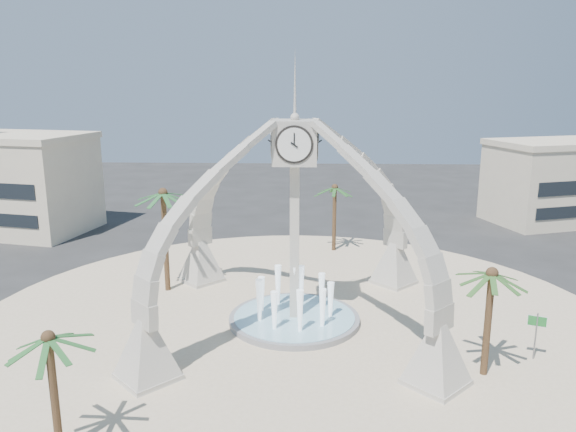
{
  "coord_description": "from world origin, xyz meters",
  "views": [
    {
      "loc": [
        0.84,
        -32.0,
        14.33
      ],
      "look_at": [
        -0.46,
        2.0,
        6.25
      ],
      "focal_mm": 35.0,
      "sensor_mm": 36.0,
      "label": 1
    }
  ],
  "objects_px": {
    "palm_south": "(48,339)",
    "street_sign": "(537,327)",
    "clock_tower": "(295,220)",
    "palm_east": "(492,275)",
    "palm_north": "(335,188)",
    "fountain": "(294,318)",
    "palm_west": "(163,194)"
  },
  "relations": [
    {
      "from": "clock_tower",
      "to": "fountain",
      "type": "xyz_separation_m",
      "value": [
        0.0,
        0.0,
        -6.2
      ]
    },
    {
      "from": "palm_east",
      "to": "palm_south",
      "type": "relative_size",
      "value": 1.08
    },
    {
      "from": "palm_north",
      "to": "palm_south",
      "type": "relative_size",
      "value": 1.11
    },
    {
      "from": "fountain",
      "to": "palm_north",
      "type": "height_order",
      "value": "palm_north"
    },
    {
      "from": "clock_tower",
      "to": "palm_south",
      "type": "relative_size",
      "value": 3.17
    },
    {
      "from": "palm_east",
      "to": "street_sign",
      "type": "height_order",
      "value": "palm_east"
    },
    {
      "from": "clock_tower",
      "to": "palm_north",
      "type": "xyz_separation_m",
      "value": [
        3.04,
        15.3,
        -0.93
      ]
    },
    {
      "from": "palm_east",
      "to": "palm_north",
      "type": "distance_m",
      "value": 22.3
    },
    {
      "from": "clock_tower",
      "to": "palm_west",
      "type": "distance_m",
      "value": 10.45
    },
    {
      "from": "fountain",
      "to": "palm_south",
      "type": "relative_size",
      "value": 1.41
    },
    {
      "from": "palm_west",
      "to": "street_sign",
      "type": "distance_m",
      "value": 24.39
    },
    {
      "from": "palm_south",
      "to": "palm_west",
      "type": "bearing_deg",
      "value": 90.6
    },
    {
      "from": "palm_south",
      "to": "street_sign",
      "type": "height_order",
      "value": "palm_south"
    },
    {
      "from": "clock_tower",
      "to": "street_sign",
      "type": "relative_size",
      "value": 6.78
    },
    {
      "from": "palm_west",
      "to": "street_sign",
      "type": "xyz_separation_m",
      "value": [
        21.93,
        -9.42,
        -5.05
      ]
    },
    {
      "from": "palm_east",
      "to": "palm_west",
      "type": "xyz_separation_m",
      "value": [
        -18.81,
        11.08,
        1.62
      ]
    },
    {
      "from": "palm_east",
      "to": "palm_north",
      "type": "bearing_deg",
      "value": 107.4
    },
    {
      "from": "fountain",
      "to": "palm_south",
      "type": "xyz_separation_m",
      "value": [
        -8.92,
        -12.94,
        4.66
      ]
    },
    {
      "from": "fountain",
      "to": "street_sign",
      "type": "xyz_separation_m",
      "value": [
        12.82,
        -4.31,
        1.6
      ]
    },
    {
      "from": "fountain",
      "to": "palm_west",
      "type": "bearing_deg",
      "value": 150.72
    },
    {
      "from": "palm_west",
      "to": "street_sign",
      "type": "relative_size",
      "value": 2.96
    },
    {
      "from": "palm_north",
      "to": "street_sign",
      "type": "relative_size",
      "value": 2.39
    },
    {
      "from": "fountain",
      "to": "palm_east",
      "type": "relative_size",
      "value": 1.31
    },
    {
      "from": "palm_east",
      "to": "clock_tower",
      "type": "bearing_deg",
      "value": 148.37
    },
    {
      "from": "clock_tower",
      "to": "palm_west",
      "type": "height_order",
      "value": "clock_tower"
    },
    {
      "from": "clock_tower",
      "to": "street_sign",
      "type": "height_order",
      "value": "clock_tower"
    },
    {
      "from": "palm_north",
      "to": "palm_south",
      "type": "bearing_deg",
      "value": -112.94
    },
    {
      "from": "fountain",
      "to": "street_sign",
      "type": "height_order",
      "value": "fountain"
    },
    {
      "from": "palm_west",
      "to": "palm_south",
      "type": "xyz_separation_m",
      "value": [
        0.19,
        -18.05,
        -1.99
      ]
    },
    {
      "from": "palm_south",
      "to": "palm_east",
      "type": "bearing_deg",
      "value": 20.51
    },
    {
      "from": "clock_tower",
      "to": "street_sign",
      "type": "bearing_deg",
      "value": -18.58
    },
    {
      "from": "palm_west",
      "to": "palm_east",
      "type": "bearing_deg",
      "value": -30.51
    }
  ]
}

